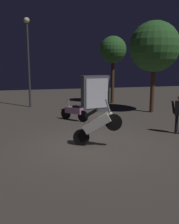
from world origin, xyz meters
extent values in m
plane|color=#4C443D|center=(0.00, 0.00, 0.00)|extent=(40.00, 40.00, 0.00)
cylinder|color=black|center=(-0.38, 0.19, 0.28)|extent=(0.55, 0.34, 0.56)
cylinder|color=black|center=(0.60, -0.31, 0.86)|extent=(0.55, 0.34, 0.56)
cube|color=beige|center=(0.11, -0.06, 0.80)|extent=(1.00, 0.70, 0.76)
cube|color=black|center=(-0.07, 0.03, 1.15)|extent=(0.49, 0.41, 0.32)
cylinder|color=gray|center=(0.42, -0.22, 1.41)|extent=(0.21, 0.15, 0.44)
sphere|color=#F2EABF|center=(0.51, -0.26, 1.14)|extent=(0.12, 0.12, 0.12)
cylinder|color=black|center=(0.50, 3.63, 0.28)|extent=(0.43, 0.50, 0.56)
cylinder|color=black|center=(-0.19, 4.48, 0.28)|extent=(0.43, 0.50, 0.56)
cube|color=#C68CB7|center=(0.15, 4.06, 0.51)|extent=(0.83, 0.93, 0.30)
cube|color=black|center=(0.28, 3.90, 0.71)|extent=(0.46, 0.49, 0.10)
cylinder|color=gray|center=(-0.07, 4.33, 0.89)|extent=(0.08, 0.08, 0.45)
sphere|color=#F2EABF|center=(-0.13, 4.41, 0.56)|extent=(0.12, 0.12, 0.12)
cylinder|color=black|center=(3.63, 0.67, 0.38)|extent=(0.12, 0.12, 0.75)
cylinder|color=black|center=(3.50, 0.76, 1.06)|extent=(0.20, 0.18, 0.51)
cylinder|color=#38383D|center=(-1.81, 8.72, 2.61)|extent=(0.14, 0.14, 5.23)
sphere|color=#F9E59E|center=(-1.81, 8.72, 5.37)|extent=(0.36, 0.36, 0.36)
cylinder|color=#4C331E|center=(3.90, 8.91, 1.54)|extent=(0.24, 0.24, 3.08)
sphere|color=#336B2D|center=(3.90, 8.91, 3.72)|extent=(1.84, 1.84, 1.84)
cylinder|color=#4C331E|center=(4.91, 5.06, 1.36)|extent=(0.24, 0.24, 2.72)
sphere|color=#336B2D|center=(4.91, 5.06, 3.69)|extent=(2.78, 2.78, 2.78)
cube|color=#595960|center=(1.80, 6.03, 1.05)|extent=(1.66, 0.74, 2.10)
cube|color=white|center=(1.84, 5.76, 1.10)|extent=(1.33, 0.24, 1.68)
camera|label=1|loc=(-2.23, -7.90, 2.75)|focal=40.47mm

